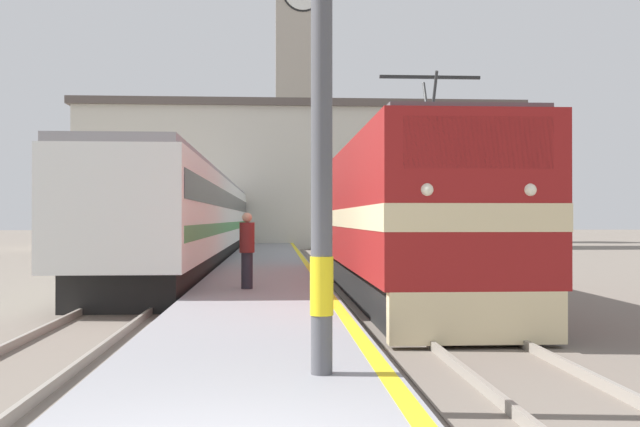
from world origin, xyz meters
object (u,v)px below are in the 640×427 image
locomotive_train (400,220)px  clock_tower (302,68)px  passenger_train (205,219)px  person_on_platform (247,249)px

locomotive_train → clock_tower: size_ratio=0.51×
passenger_train → clock_tower: (5.68, 29.27, 13.12)m
passenger_train → clock_tower: 32.58m
person_on_platform → clock_tower: (3.01, 47.99, 13.81)m
passenger_train → person_on_platform: size_ratio=24.13×
locomotive_train → person_on_platform: bearing=-160.7°
passenger_train → clock_tower: clock_tower is taller
person_on_platform → passenger_train: bearing=98.1°
person_on_platform → clock_tower: size_ratio=0.06×
locomotive_train → person_on_platform: 4.00m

